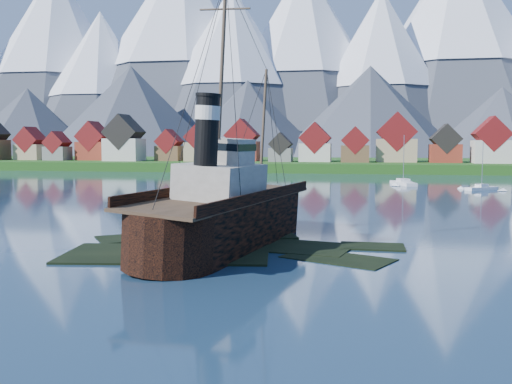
% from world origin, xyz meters
% --- Properties ---
extents(ground, '(1400.00, 1400.00, 0.00)m').
position_xyz_m(ground, '(0.00, 0.00, 0.00)').
color(ground, '#1B344D').
rests_on(ground, ground).
extents(shoal, '(31.71, 21.24, 1.14)m').
position_xyz_m(shoal, '(1.78, 2.15, -0.35)').
color(shoal, black).
rests_on(shoal, ground).
extents(shore_bank, '(600.00, 80.00, 3.20)m').
position_xyz_m(shore_bank, '(0.00, 170.00, 0.00)').
color(shore_bank, '#1D4B15').
rests_on(shore_bank, ground).
extents(seawall, '(600.00, 2.50, 2.00)m').
position_xyz_m(seawall, '(0.00, 132.00, 0.00)').
color(seawall, '#3F3D38').
rests_on(seawall, ground).
extents(town, '(250.96, 16.69, 17.30)m').
position_xyz_m(town, '(-33.12, 152.18, 8.99)').
color(town, maroon).
rests_on(town, ground).
extents(mountains, '(965.00, 340.00, 205.00)m').
position_xyz_m(mountains, '(-0.79, 481.26, 89.34)').
color(mountains, '#2D333D').
rests_on(mountains, ground).
extents(tugboat_wreck, '(7.49, 32.27, 25.57)m').
position_xyz_m(tugboat_wreck, '(1.19, 4.45, 3.20)').
color(tugboat_wreck, black).
rests_on(tugboat_wreck, ground).
extents(sailboat_c, '(9.90, 8.05, 13.28)m').
position_xyz_m(sailboat_c, '(-20.27, 83.01, 0.30)').
color(sailboat_c, white).
rests_on(sailboat_c, ground).
extents(sailboat_d, '(7.34, 6.14, 10.53)m').
position_xyz_m(sailboat_d, '(38.66, 74.78, 0.24)').
color(sailboat_d, white).
rests_on(sailboat_d, ground).
extents(sailboat_e, '(5.69, 10.70, 12.08)m').
position_xyz_m(sailboat_e, '(23.70, 86.86, 0.26)').
color(sailboat_e, white).
rests_on(sailboat_e, ground).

